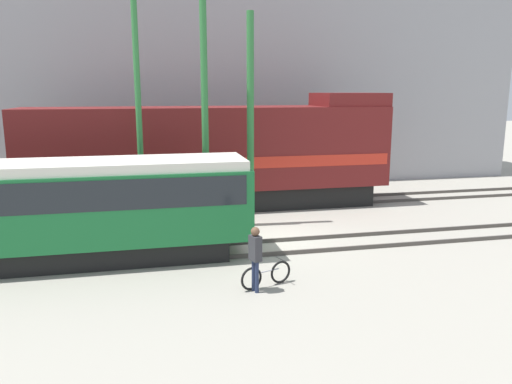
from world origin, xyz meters
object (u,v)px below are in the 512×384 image
(bicycle, at_px, (266,275))
(utility_pole_right, at_px, (250,122))
(freight_locomotive, at_px, (213,156))
(utility_pole_left, at_px, (139,115))
(utility_pole_center, at_px, (205,111))
(person, at_px, (255,252))
(streetcar, at_px, (44,207))

(bicycle, height_order, utility_pole_right, utility_pole_right)
(freight_locomotive, xyz_separation_m, bicycle, (0.12, -9.62, -2.10))
(bicycle, xyz_separation_m, utility_pole_left, (-3.27, 6.40, 4.08))
(freight_locomotive, relative_size, utility_pole_right, 1.97)
(freight_locomotive, distance_m, utility_pole_center, 3.93)
(person, relative_size, utility_pole_right, 0.22)
(utility_pole_right, bearing_deg, utility_pole_left, 180.00)
(utility_pole_center, bearing_deg, freight_locomotive, 77.39)
(freight_locomotive, xyz_separation_m, streetcar, (-6.05, -6.44, -0.59))
(person, bearing_deg, utility_pole_center, 93.98)
(freight_locomotive, relative_size, utility_pole_center, 1.77)
(utility_pole_center, bearing_deg, person, -86.02)
(bicycle, relative_size, utility_pole_center, 0.17)
(freight_locomotive, xyz_separation_m, utility_pole_right, (1.04, -3.22, 1.68))
(streetcar, relative_size, utility_pole_center, 1.38)
(bicycle, height_order, utility_pole_center, utility_pole_center)
(streetcar, distance_m, utility_pole_center, 6.79)
(freight_locomotive, bearing_deg, utility_pole_left, -134.42)
(streetcar, height_order, bicycle, streetcar)
(freight_locomotive, height_order, utility_pole_left, utility_pole_left)
(bicycle, xyz_separation_m, person, (-0.37, -0.28, 0.77))
(freight_locomotive, bearing_deg, utility_pole_center, -102.61)
(person, xyz_separation_m, utility_pole_left, (-2.90, 6.68, 3.30))
(utility_pole_left, height_order, utility_pole_right, utility_pole_left)
(freight_locomotive, xyz_separation_m, utility_pole_left, (-3.16, -3.22, 1.98))
(freight_locomotive, relative_size, person, 8.99)
(bicycle, distance_m, utility_pole_center, 7.71)
(person, bearing_deg, freight_locomotive, 88.52)
(streetcar, xyz_separation_m, bicycle, (6.17, -3.18, -1.50))
(utility_pole_center, bearing_deg, utility_pole_left, 180.00)
(freight_locomotive, height_order, utility_pole_center, utility_pole_center)
(freight_locomotive, bearing_deg, person, -91.48)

